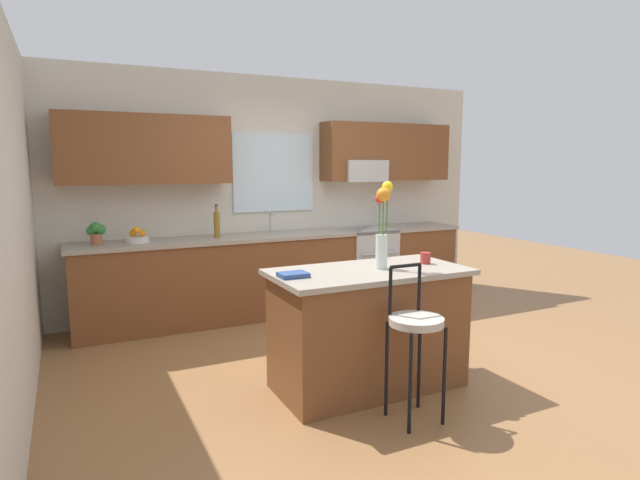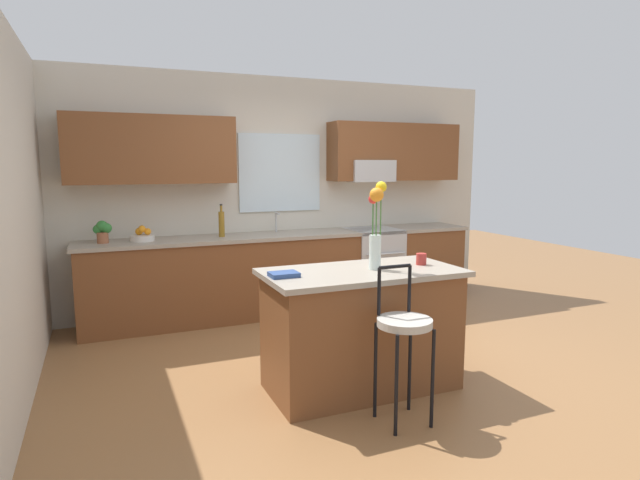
% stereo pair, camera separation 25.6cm
% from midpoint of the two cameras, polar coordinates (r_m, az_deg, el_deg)
% --- Properties ---
extents(ground_plane, '(14.00, 14.00, 0.00)m').
position_cam_midpoint_polar(ground_plane, '(4.70, 2.51, -12.98)').
color(ground_plane, olive).
extents(wall_left, '(0.12, 4.60, 2.70)m').
position_cam_midpoint_polar(wall_left, '(4.19, -32.26, 2.17)').
color(wall_left, beige).
rests_on(wall_left, ground).
extents(back_wall_assembly, '(5.60, 0.50, 2.70)m').
position_cam_midpoint_polar(back_wall_assembly, '(6.20, -6.04, 6.43)').
color(back_wall_assembly, beige).
rests_on(back_wall_assembly, ground).
extents(counter_run, '(4.56, 0.64, 0.92)m').
position_cam_midpoint_polar(counter_run, '(6.05, -5.16, -3.55)').
color(counter_run, brown).
rests_on(counter_run, ground).
extents(sink_faucet, '(0.02, 0.13, 0.23)m').
position_cam_midpoint_polar(sink_faucet, '(6.06, -6.59, 2.14)').
color(sink_faucet, '#B7BABC').
rests_on(sink_faucet, counter_run).
extents(oven_range, '(0.60, 0.64, 0.92)m').
position_cam_midpoint_polar(oven_range, '(6.49, 3.88, -2.79)').
color(oven_range, '#B7BABC').
rests_on(oven_range, ground).
extents(kitchen_island, '(1.48, 0.76, 0.92)m').
position_cam_midpoint_polar(kitchen_island, '(4.04, 3.45, -9.58)').
color(kitchen_island, brown).
rests_on(kitchen_island, ground).
extents(bar_stool_near, '(0.36, 0.36, 1.04)m').
position_cam_midpoint_polar(bar_stool_near, '(3.51, 8.29, -9.50)').
color(bar_stool_near, black).
rests_on(bar_stool_near, ground).
extents(flower_vase, '(0.15, 0.13, 0.66)m').
position_cam_midpoint_polar(flower_vase, '(3.90, 4.99, 1.83)').
color(flower_vase, silver).
rests_on(flower_vase, kitchen_island).
extents(mug_ceramic, '(0.08, 0.08, 0.09)m').
position_cam_midpoint_polar(mug_ceramic, '(4.20, 9.71, -1.96)').
color(mug_ceramic, '#A52D28').
rests_on(mug_ceramic, kitchen_island).
extents(cookbook, '(0.20, 0.15, 0.03)m').
position_cam_midpoint_polar(cookbook, '(3.67, -4.94, -3.81)').
color(cookbook, navy).
rests_on(cookbook, kitchen_island).
extents(fruit_bowl_oranges, '(0.24, 0.24, 0.16)m').
position_cam_midpoint_polar(fruit_bowl_oranges, '(5.62, -20.57, 0.25)').
color(fruit_bowl_oranges, silver).
rests_on(fruit_bowl_oranges, counter_run).
extents(bottle_olive_oil, '(0.06, 0.06, 0.36)m').
position_cam_midpoint_polar(bottle_olive_oil, '(5.74, -12.45, 1.71)').
color(bottle_olive_oil, olive).
rests_on(bottle_olive_oil, counter_run).
extents(potted_plant_small, '(0.18, 0.12, 0.23)m').
position_cam_midpoint_polar(potted_plant_small, '(5.58, -24.44, 0.80)').
color(potted_plant_small, '#9E5B3D').
rests_on(potted_plant_small, counter_run).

